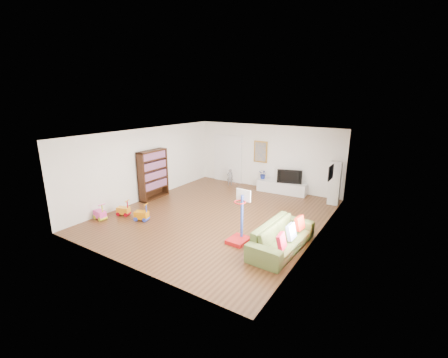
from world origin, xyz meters
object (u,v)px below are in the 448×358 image
Objects in this scene: bookshelf at (153,175)px; sofa at (282,237)px; media_console at (282,187)px; basketball_hoop at (239,217)px.

bookshelf reaches higher than sofa.
media_console is 0.86× the size of sofa.
bookshelf reaches higher than media_console.
bookshelf is 0.81× the size of sofa.
media_console is 4.77m from sofa.
media_console is 1.38× the size of basketball_hoop.
bookshelf is at bearing 81.46° from sofa.
basketball_hoop is (4.58, -1.44, -0.22)m from bookshelf.
bookshelf is (-3.92, -3.28, 0.71)m from media_console.
sofa is 1.59× the size of basketball_hoop.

